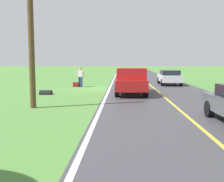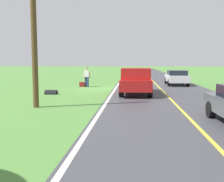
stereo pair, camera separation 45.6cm
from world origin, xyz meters
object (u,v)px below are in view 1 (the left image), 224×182
object	(u,v)px
hitchhiker_walking	(80,76)
suitcase_carried	(76,85)
pickup_truck_passing	(131,80)
utility_pole_roadside	(31,26)
sedan_near_oncoming	(169,77)

from	to	relation	value
hitchhiker_walking	suitcase_carried	world-z (taller)	hitchhiker_walking
suitcase_carried	pickup_truck_passing	world-z (taller)	pickup_truck_passing
pickup_truck_passing	utility_pole_roadside	xyz separation A→B (m)	(4.94, 5.62, 2.95)
sedan_near_oncoming	utility_pole_roadside	world-z (taller)	utility_pole_roadside
hitchhiker_walking	utility_pole_roadside	size ratio (longest dim) A/B	0.22
pickup_truck_passing	sedan_near_oncoming	xyz separation A→B (m)	(-3.97, -7.79, -0.21)
suitcase_carried	hitchhiker_walking	bearing A→B (deg)	100.86
utility_pole_roadside	sedan_near_oncoming	bearing A→B (deg)	-123.61
sedan_near_oncoming	suitcase_carried	bearing A→B (deg)	17.00
suitcase_carried	utility_pole_roadside	bearing A→B (deg)	-0.70
hitchhiker_walking	suitcase_carried	distance (m)	0.88
pickup_truck_passing	sedan_near_oncoming	world-z (taller)	pickup_truck_passing
hitchhiker_walking	suitcase_carried	bearing A→B (deg)	10.18
suitcase_carried	utility_pole_roadside	size ratio (longest dim) A/B	0.06
hitchhiker_walking	suitcase_carried	size ratio (longest dim) A/B	3.80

